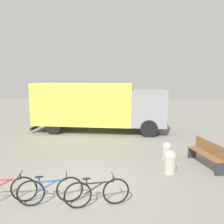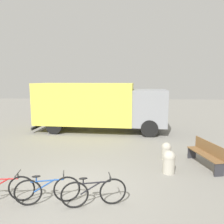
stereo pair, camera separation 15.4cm
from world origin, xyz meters
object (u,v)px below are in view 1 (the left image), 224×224
delivery_truck (98,105)px  bicycle_far (97,192)px  bollard_far_bench (167,150)px  park_bench (207,153)px  bicycle_near (5,189)px  bicycle_middle (50,190)px  bollard_near_bench (170,161)px

delivery_truck → bicycle_far: delivery_truck is taller
delivery_truck → bollard_far_bench: 5.87m
park_bench → bicycle_near: park_bench is taller
delivery_truck → bicycle_near: size_ratio=4.89×
bicycle_middle → delivery_truck: bearing=73.5°
delivery_truck → park_bench: size_ratio=4.31×
park_bench → delivery_truck: bearing=28.0°
park_bench → bollard_near_bench: 1.65m
delivery_truck → bicycle_middle: delivery_truck is taller
bicycle_middle → bollard_far_bench: bearing=28.9°
bicycle_far → bollard_near_bench: size_ratio=2.04×
bicycle_middle → bicycle_near: bearing=165.5°
bollard_far_bench → park_bench: bearing=-25.3°
bicycle_near → bollard_far_bench: 5.90m
bicycle_middle → bicycle_far: (1.20, -0.04, 0.00)m
park_bench → bicycle_middle: (-4.97, -2.75, -0.14)m
delivery_truck → park_bench: (4.62, -5.32, -1.14)m
bicycle_far → bollard_near_bench: (2.27, 2.11, 0.05)m
bicycle_near → bollard_near_bench: size_ratio=2.07×
bicycle_near → bicycle_far: (2.40, -0.05, 0.00)m
bicycle_middle → bollard_near_bench: bearing=16.6°
bicycle_middle → bollard_near_bench: (3.48, 2.06, 0.05)m
bollard_near_bench → bollard_far_bench: size_ratio=1.16×
park_bench → bicycle_far: size_ratio=1.15×
bollard_near_bench → bicycle_middle: bearing=-149.3°
park_bench → bollard_far_bench: (-1.33, 0.63, -0.14)m
park_bench → bollard_near_bench: bearing=101.8°
park_bench → bicycle_far: 4.69m
bicycle_near → bicycle_far: 2.41m
bicycle_middle → park_bench: bearing=14.9°
bicycle_middle → bollard_far_bench: bicycle_middle is taller
bicycle_near → bicycle_middle: 1.20m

